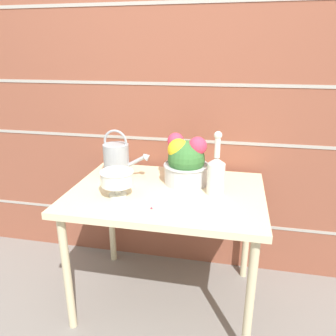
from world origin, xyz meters
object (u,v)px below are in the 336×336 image
at_px(crystal_pedestal_bowl, 117,179).
at_px(flower_planter, 186,162).
at_px(glass_decanter, 216,173).
at_px(watering_can, 117,160).

height_order(crystal_pedestal_bowl, flower_planter, flower_planter).
distance_m(flower_planter, glass_decanter, 0.22).
bearing_deg(crystal_pedestal_bowl, flower_planter, 37.73).
height_order(watering_can, crystal_pedestal_bowl, watering_can).
bearing_deg(glass_decanter, flower_planter, 146.19).
bearing_deg(watering_can, glass_decanter, -11.78).
distance_m(watering_can, crystal_pedestal_bowl, 0.27).
bearing_deg(flower_planter, crystal_pedestal_bowl, -142.27).
height_order(watering_can, flower_planter, watering_can).
bearing_deg(glass_decanter, crystal_pedestal_bowl, -165.60).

